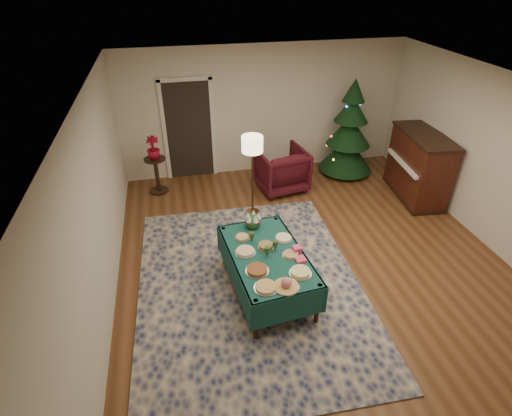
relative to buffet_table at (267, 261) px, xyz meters
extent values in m
plane|color=#593319|center=(0.86, 0.36, -0.54)|extent=(7.00, 7.00, 0.00)
plane|color=white|center=(0.86, 0.36, 2.16)|extent=(7.00, 7.00, 0.00)
plane|color=beige|center=(0.86, 3.86, 0.81)|extent=(6.00, 0.00, 6.00)
plane|color=beige|center=(-2.14, 0.36, 0.81)|extent=(0.00, 7.00, 7.00)
plane|color=beige|center=(3.86, 0.36, 0.81)|extent=(0.00, 7.00, 7.00)
cube|color=black|center=(-0.74, 3.84, 0.48)|extent=(0.92, 0.02, 2.04)
cube|color=silver|center=(-1.24, 3.83, 0.51)|extent=(0.08, 0.04, 2.14)
cube|color=silver|center=(-0.24, 3.83, 0.51)|extent=(0.08, 0.04, 2.14)
cube|color=silver|center=(-0.74, 3.83, 1.56)|extent=(1.08, 0.04, 0.08)
cube|color=#131D48|center=(-0.22, 0.16, -0.53)|extent=(3.34, 4.30, 0.02)
cylinder|color=black|center=(-0.34, -0.81, -0.20)|extent=(0.06, 0.06, 0.67)
cylinder|color=black|center=(-0.50, 0.73, -0.20)|extent=(0.06, 0.06, 0.67)
cylinder|color=black|center=(0.50, -0.73, -0.20)|extent=(0.06, 0.06, 0.67)
cylinder|color=black|center=(0.34, 0.81, -0.20)|extent=(0.06, 0.06, 0.67)
cube|color=#123B40|center=(0.00, 0.00, 0.11)|extent=(1.15, 1.79, 0.04)
cube|color=#123B40|center=(-0.08, 0.84, -0.08)|extent=(1.01, 0.13, 0.42)
cube|color=#123B40|center=(0.08, -0.84, -0.08)|extent=(1.01, 0.13, 0.42)
cube|color=#123B40|center=(0.48, 0.05, -0.08)|extent=(0.20, 1.72, 0.42)
cube|color=#123B40|center=(-0.48, -0.05, -0.08)|extent=(0.20, 1.72, 0.42)
cylinder|color=silver|center=(-0.17, -0.64, 0.14)|extent=(0.30, 0.30, 0.01)
cylinder|color=tan|center=(-0.17, -0.64, 0.16)|extent=(0.26, 0.26, 0.03)
cylinder|color=silver|center=(0.07, -0.68, 0.14)|extent=(0.33, 0.33, 0.01)
sphere|color=#CC727A|center=(0.07, -0.68, 0.21)|extent=(0.13, 0.13, 0.13)
cylinder|color=silver|center=(0.32, -0.48, 0.14)|extent=(0.29, 0.29, 0.01)
cylinder|color=#D8D172|center=(0.32, -0.48, 0.17)|extent=(0.25, 0.25, 0.04)
cylinder|color=silver|center=(-0.21, -0.31, 0.14)|extent=(0.31, 0.31, 0.01)
cylinder|color=brown|center=(-0.21, -0.31, 0.16)|extent=(0.27, 0.27, 0.04)
cylinder|color=silver|center=(0.30, -0.10, 0.14)|extent=(0.23, 0.23, 0.01)
cylinder|color=#B2844C|center=(0.30, -0.10, 0.16)|extent=(0.20, 0.20, 0.03)
cylinder|color=silver|center=(-0.29, 0.09, 0.14)|extent=(0.29, 0.29, 0.01)
cylinder|color=#D8BF7F|center=(-0.29, 0.09, 0.16)|extent=(0.24, 0.24, 0.04)
cylinder|color=silver|center=(0.01, 0.13, 0.14)|extent=(0.24, 0.24, 0.01)
cylinder|color=maroon|center=(0.01, 0.13, 0.17)|extent=(0.20, 0.20, 0.05)
cylinder|color=silver|center=(0.31, 0.28, 0.14)|extent=(0.26, 0.26, 0.01)
cylinder|color=#F2EACC|center=(0.31, 0.28, 0.16)|extent=(0.22, 0.22, 0.03)
cylinder|color=silver|center=(-0.27, 0.42, 0.14)|extent=(0.22, 0.22, 0.01)
cylinder|color=tan|center=(-0.27, 0.42, 0.16)|extent=(0.18, 0.18, 0.03)
cone|color=#2D471E|center=(-0.15, 0.32, 0.17)|extent=(0.06, 0.06, 0.08)
cylinder|color=#2D471E|center=(-0.15, 0.32, 0.25)|extent=(0.07, 0.07, 0.08)
cone|color=#2D471E|center=(0.13, 0.06, 0.17)|extent=(0.06, 0.06, 0.08)
cylinder|color=#2D471E|center=(0.13, 0.06, 0.25)|extent=(0.07, 0.07, 0.08)
cone|color=#2D471E|center=(-0.01, -0.05, 0.17)|extent=(0.06, 0.06, 0.08)
cylinder|color=#2D471E|center=(-0.01, -0.05, 0.25)|extent=(0.07, 0.07, 0.08)
cube|color=#F14364|center=(0.40, -0.23, 0.15)|extent=(0.15, 0.15, 0.04)
cube|color=#E43F77|center=(0.41, -0.04, 0.18)|extent=(0.12, 0.12, 0.09)
sphere|color=#1E4C1E|center=(-0.06, 0.67, 0.22)|extent=(0.23, 0.23, 0.23)
cone|color=white|center=(0.02, 0.67, 0.33)|extent=(0.09, 0.09, 0.11)
cone|color=white|center=(-0.03, 0.74, 0.33)|extent=(0.09, 0.09, 0.11)
cone|color=white|center=(-0.12, 0.71, 0.33)|extent=(0.09, 0.09, 0.11)
cone|color=white|center=(-0.12, 0.62, 0.33)|extent=(0.09, 0.09, 0.11)
cone|color=white|center=(-0.03, 0.59, 0.33)|extent=(0.09, 0.09, 0.11)
sphere|color=#B20C0F|center=(0.02, 0.72, 0.26)|extent=(0.06, 0.06, 0.06)
sphere|color=#B20C0F|center=(-0.11, 0.75, 0.26)|extent=(0.06, 0.06, 0.06)
sphere|color=#B20C0F|center=(-0.14, 0.61, 0.26)|extent=(0.06, 0.06, 0.06)
sphere|color=#B20C0F|center=(0.00, 0.59, 0.26)|extent=(0.06, 0.06, 0.06)
imported|color=#400D16|center=(1.00, 2.86, -0.06)|extent=(1.06, 1.01, 0.96)
cylinder|color=#A57F3F|center=(0.23, 2.07, -0.52)|extent=(0.26, 0.26, 0.03)
cylinder|color=black|center=(0.23, 2.07, 0.16)|extent=(0.04, 0.04, 1.40)
cylinder|color=#FFEABF|center=(0.23, 2.07, 0.86)|extent=(0.37, 0.37, 0.28)
cylinder|color=black|center=(-1.48, 3.27, -0.52)|extent=(0.38, 0.38, 0.04)
cylinder|color=black|center=(-1.48, 3.27, -0.17)|extent=(0.08, 0.08, 0.69)
cylinder|color=black|center=(-1.48, 3.27, 0.20)|extent=(0.42, 0.42, 0.03)
imported|color=maroon|center=(-1.48, 3.27, 0.34)|extent=(0.25, 0.45, 0.25)
cylinder|color=black|center=(2.59, 3.26, -0.45)|extent=(0.12, 0.12, 0.17)
cone|color=black|center=(2.59, 3.26, -0.07)|extent=(1.49, 1.49, 0.73)
cone|color=black|center=(2.59, 3.26, 0.45)|extent=(1.22, 1.22, 0.62)
cone|color=black|center=(2.59, 3.26, 0.91)|extent=(0.92, 0.92, 0.52)
cone|color=black|center=(2.59, 3.26, 1.31)|extent=(0.59, 0.59, 0.47)
cube|color=black|center=(3.53, 2.00, -0.49)|extent=(0.81, 1.56, 0.08)
cube|color=#34110D|center=(3.53, 2.00, 0.12)|extent=(0.79, 1.54, 1.22)
cube|color=black|center=(3.53, 2.00, 0.75)|extent=(0.84, 1.58, 0.05)
cube|color=white|center=(3.21, 2.04, 0.20)|extent=(0.26, 1.27, 0.06)
camera|label=1|loc=(-1.07, -4.14, 3.58)|focal=28.00mm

